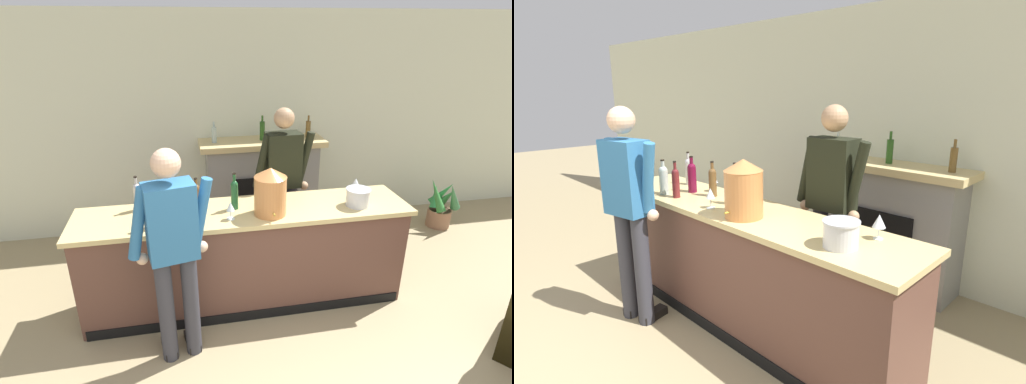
# 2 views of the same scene
# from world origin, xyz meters

# --- Properties ---
(wall_back_panel) EXTENTS (12.00, 0.07, 2.75)m
(wall_back_panel) POSITION_xyz_m (0.00, 3.71, 1.38)
(wall_back_panel) COLOR beige
(wall_back_panel) RESTS_ON ground_plane
(bar_counter) EXTENTS (3.07, 0.66, 1.01)m
(bar_counter) POSITION_xyz_m (-0.15, 1.92, 0.51)
(bar_counter) COLOR brown
(bar_counter) RESTS_ON ground_plane
(fireplace_stone) EXTENTS (1.58, 0.52, 1.54)m
(fireplace_stone) POSITION_xyz_m (0.33, 3.45, 0.62)
(fireplace_stone) COLOR gray
(fireplace_stone) RESTS_ON ground_plane
(potted_plant_corner) EXTENTS (0.50, 0.50, 0.70)m
(potted_plant_corner) POSITION_xyz_m (2.72, 3.00, 0.30)
(potted_plant_corner) COLOR #92674C
(potted_plant_corner) RESTS_ON ground_plane
(person_customer) EXTENTS (0.65, 0.36, 1.80)m
(person_customer) POSITION_xyz_m (-0.79, 1.33, 1.00)
(person_customer) COLOR #34343B
(person_customer) RESTS_ON ground_plane
(person_bartender) EXTENTS (0.66, 0.32, 1.81)m
(person_bartender) POSITION_xyz_m (0.35, 2.48, 1.01)
(person_bartender) COLOR #383947
(person_bartender) RESTS_ON ground_plane
(copper_dispenser) EXTENTS (0.29, 0.33, 0.44)m
(copper_dispenser) POSITION_xyz_m (0.06, 1.80, 1.23)
(copper_dispenser) COLOR #C47B42
(copper_dispenser) RESTS_ON bar_counter
(ice_bucket_steel) EXTENTS (0.23, 0.23, 0.17)m
(ice_bucket_steel) POSITION_xyz_m (0.90, 1.82, 1.09)
(ice_bucket_steel) COLOR silver
(ice_bucket_steel) RESTS_ON bar_counter
(wine_bottle_cabernet_heavy) EXTENTS (0.08, 0.08, 0.32)m
(wine_bottle_cabernet_heavy) POSITION_xyz_m (-0.95, 1.74, 1.15)
(wine_bottle_cabernet_heavy) COLOR #ADB9AF
(wine_bottle_cabernet_heavy) RESTS_ON bar_counter
(wine_bottle_chardonnay_pale) EXTENTS (0.06, 0.06, 0.32)m
(wine_bottle_chardonnay_pale) POSITION_xyz_m (-0.77, 1.75, 1.15)
(wine_bottle_chardonnay_pale) COLOR maroon
(wine_bottle_chardonnay_pale) RESTS_ON bar_counter
(wine_bottle_burgundy_dark) EXTENTS (0.08, 0.08, 0.33)m
(wine_bottle_burgundy_dark) POSITION_xyz_m (-0.83, 1.96, 1.16)
(wine_bottle_burgundy_dark) COLOR maroon
(wine_bottle_burgundy_dark) RESTS_ON bar_counter
(wine_bottle_merlot_tall) EXTENTS (0.07, 0.07, 0.31)m
(wine_bottle_merlot_tall) POSITION_xyz_m (-0.58, 2.00, 1.15)
(wine_bottle_merlot_tall) COLOR brown
(wine_bottle_merlot_tall) RESTS_ON bar_counter
(wine_bottle_riesling_slim) EXTENTS (0.07, 0.07, 0.35)m
(wine_bottle_riesling_slim) POSITION_xyz_m (-0.24, 1.97, 1.16)
(wine_bottle_riesling_slim) COLOR #1D5029
(wine_bottle_riesling_slim) RESTS_ON bar_counter
(wine_bottle_port_short) EXTENTS (0.07, 0.07, 0.33)m
(wine_bottle_port_short) POSITION_xyz_m (-1.10, 2.11, 1.15)
(wine_bottle_port_short) COLOR #B0ADAF
(wine_bottle_port_short) RESTS_ON bar_counter
(wine_glass_by_dispenser) EXTENTS (0.07, 0.07, 0.16)m
(wine_glass_by_dispenser) POSITION_xyz_m (-0.30, 1.77, 1.12)
(wine_glass_by_dispenser) COLOR silver
(wine_glass_by_dispenser) RESTS_ON bar_counter
(wine_glass_front_right) EXTENTS (0.08, 0.08, 0.15)m
(wine_glass_front_right) POSITION_xyz_m (-0.71, 2.11, 1.12)
(wine_glass_front_right) COLOR silver
(wine_glass_front_right) RESTS_ON bar_counter
(wine_glass_back_row) EXTENTS (0.09, 0.09, 0.16)m
(wine_glass_back_row) POSITION_xyz_m (1.00, 2.09, 1.12)
(wine_glass_back_row) COLOR silver
(wine_glass_back_row) RESTS_ON bar_counter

